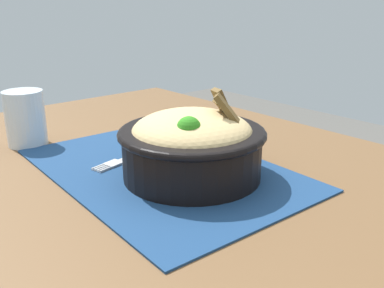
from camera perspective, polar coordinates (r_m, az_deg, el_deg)
table at (r=0.71m, az=-6.14°, el=-9.09°), size 1.01×0.79×0.73m
placemat at (r=0.67m, az=-4.00°, el=-3.32°), size 0.46×0.32×0.00m
bowl at (r=0.62m, az=0.03°, el=0.08°), size 0.24×0.24×0.13m
fork at (r=0.71m, az=-8.96°, el=-2.03°), size 0.04×0.13×0.00m
drinking_glass at (r=0.83m, az=-21.14°, el=2.79°), size 0.07×0.07×0.10m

